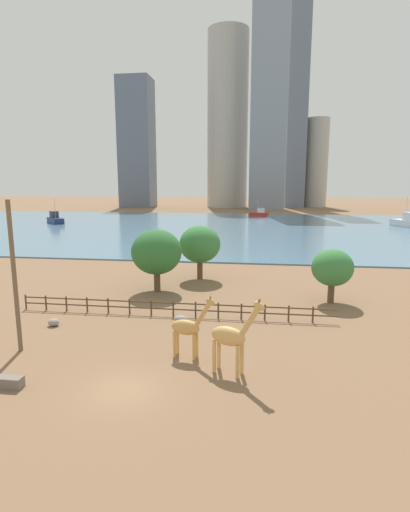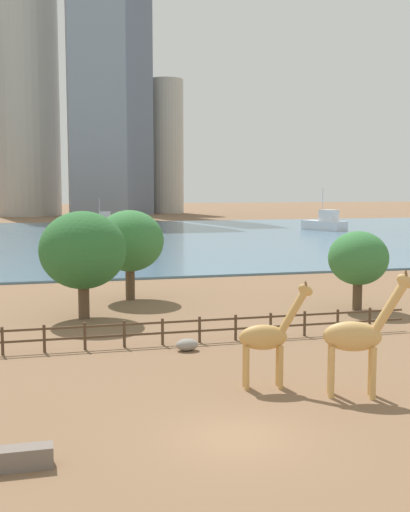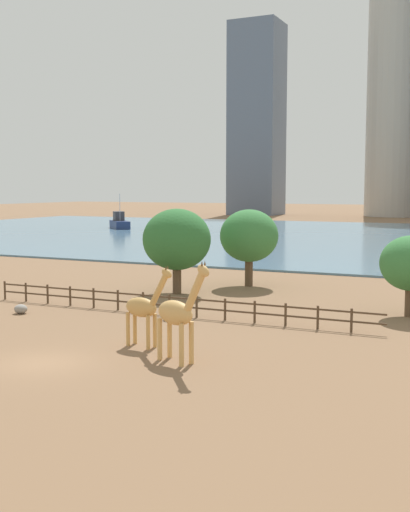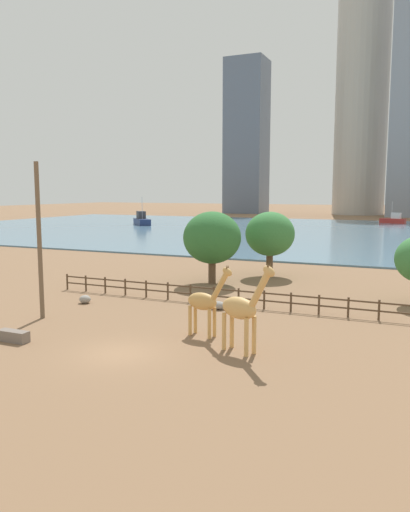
# 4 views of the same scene
# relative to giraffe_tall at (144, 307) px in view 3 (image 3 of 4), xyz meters

# --- Properties ---
(ground_plane) EXTENTS (400.00, 400.00, 0.00)m
(ground_plane) POSITION_rel_giraffe_tall_xyz_m (-2.64, 75.56, -1.97)
(ground_plane) COLOR brown
(harbor_water) EXTENTS (180.00, 86.00, 0.20)m
(harbor_water) POSITION_rel_giraffe_tall_xyz_m (-2.64, 72.56, -1.87)
(harbor_water) COLOR slate
(harbor_water) RESTS_ON ground
(giraffe_tall) EXTENTS (2.94, 1.05, 4.13)m
(giraffe_tall) POSITION_rel_giraffe_tall_xyz_m (0.00, 0.00, 0.00)
(giraffe_tall) COLOR tan
(giraffe_tall) RESTS_ON ground
(giraffe_companion) EXTENTS (3.27, 1.74, 4.73)m
(giraffe_companion) POSITION_rel_giraffe_tall_xyz_m (2.82, -1.81, 0.28)
(giraffe_companion) COLOR tan
(giraffe_companion) RESTS_ON ground
(boulder_near_fence) EXTENTS (0.84, 0.77, 0.58)m
(boulder_near_fence) POSITION_rel_giraffe_tall_xyz_m (-11.22, 4.07, -1.68)
(boulder_near_fence) COLOR gray
(boulder_near_fence) RESTS_ON ground
(boulder_by_pole) EXTENTS (1.04, 0.75, 0.56)m
(boulder_by_pole) POSITION_rel_giraffe_tall_xyz_m (-1.72, 6.17, -1.69)
(boulder_by_pole) COLOR gray
(boulder_by_pole) RESTS_ON ground
(enclosure_fence) EXTENTS (26.12, 0.14, 1.30)m
(enclosure_fence) POSITION_rel_giraffe_tall_xyz_m (-3.06, 7.56, -1.22)
(enclosure_fence) COLOR #4C3826
(enclosure_fence) RESTS_ON ground
(tree_left_large) EXTENTS (5.01, 5.01, 6.28)m
(tree_left_large) POSITION_rel_giraffe_tall_xyz_m (-5.88, 14.88, 2.03)
(tree_left_large) COLOR brown
(tree_left_large) RESTS_ON ground
(tree_right_tall) EXTENTS (4.62, 4.62, 6.10)m
(tree_right_tall) POSITION_rel_giraffe_tall_xyz_m (-2.38, 20.54, 2.02)
(tree_right_tall) COLOR brown
(tree_right_tall) RESTS_ON ground
(boat_tug) EXTENTS (6.81, 7.01, 6.47)m
(boat_tug) POSITION_rel_giraffe_tall_xyz_m (-49.38, 75.51, -0.69)
(boat_tug) COLOR navy
(boat_tug) RESTS_ON harbor_water
(skyline_tower_needle) EXTENTS (13.80, 12.62, 54.41)m
(skyline_tower_needle) POSITION_rel_giraffe_tall_xyz_m (-49.58, 149.62, 25.23)
(skyline_tower_needle) COLOR slate
(skyline_tower_needle) RESTS_ON ground
(skyline_tower_glass) EXTENTS (17.29, 17.29, 72.87)m
(skyline_tower_glass) POSITION_rel_giraffe_tall_xyz_m (-10.72, 154.97, 34.46)
(skyline_tower_glass) COLOR #ADA89E
(skyline_tower_glass) RESTS_ON ground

